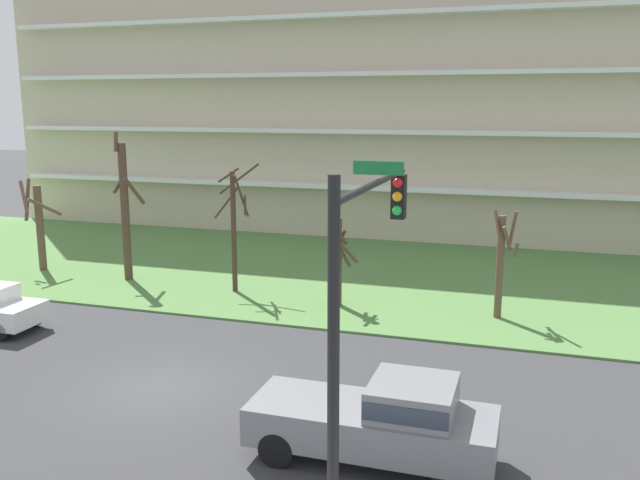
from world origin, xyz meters
The scene contains 10 objects.
ground centered at (0.00, 0.00, 0.00)m, with size 160.00×160.00×0.00m, color #38383A.
grass_lawn_strip centered at (0.00, 14.00, 0.04)m, with size 80.00×16.00×0.08m, color #547F42.
apartment_building centered at (0.00, 27.28, 9.39)m, with size 46.24×11.52×18.78m.
tree_far_left centered at (-12.32, 10.08, 2.32)m, with size 1.99×1.42×4.37m.
tree_left centered at (-7.39, 9.80, 3.23)m, with size 1.18×1.27×6.61m.
tree_center centered at (-2.05, 9.55, 2.96)m, with size 1.76×1.55×5.37m.
tree_right centered at (2.63, 8.87, 1.89)m, with size 1.10×1.12×3.50m.
tree_far_right centered at (8.66, 9.15, 2.18)m, with size 0.99×1.14×4.12m.
pickup_gray_near_left centered at (6.77, -2.00, 1.02)m, with size 5.40×2.01×1.95m.
traffic_signal_mast centered at (7.02, -5.01, 4.62)m, with size 0.90×5.00×6.82m.
Camera 1 is at (9.65, -15.44, 7.76)m, focal length 37.93 mm.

